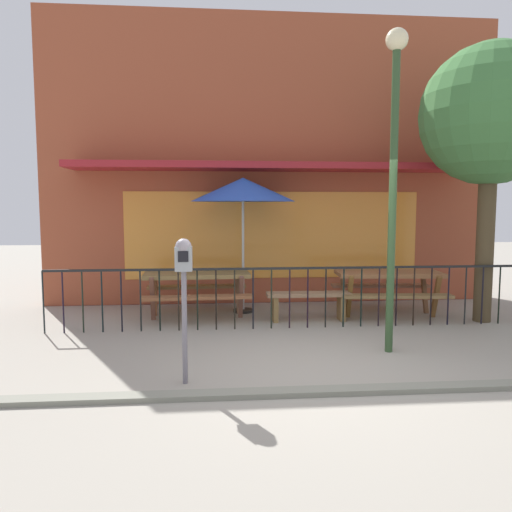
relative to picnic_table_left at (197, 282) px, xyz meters
name	(u,v)px	position (x,y,z in m)	size (l,w,h in m)	color
ground	(317,371)	(1.47, -3.01, -0.61)	(40.00, 40.00, 0.00)	gray
pub_storefront	(272,163)	(1.47, 1.39, 2.17)	(8.91, 1.45, 5.60)	#592E24
patio_fence_front	(290,286)	(1.47, -0.95, 0.05)	(7.50, 0.04, 0.97)	black
picnic_table_left	(197,282)	(0.00, 0.00, 0.00)	(1.85, 1.43, 0.79)	olive
picnic_table_right	(388,281)	(3.35, -0.18, 0.00)	(1.90, 1.50, 0.79)	#905E39
patio_umbrella	(243,190)	(0.82, 0.31, 1.59)	(1.85, 1.85, 2.42)	black
patio_bench	(308,300)	(1.87, -0.48, -0.26)	(1.40, 0.34, 0.48)	#977252
parking_meter_near	(184,272)	(-0.03, -3.28, 0.60)	(0.18, 0.17, 1.57)	slate
street_tree	(491,117)	(4.75, -0.76, 2.74)	(2.25, 2.25, 4.51)	#4C3E27
street_lamp	(394,146)	(2.58, -2.32, 2.06)	(0.28, 0.28, 4.11)	#2E4927
curb_edge	(331,393)	(1.47, -3.71, -0.61)	(12.47, 0.20, 0.11)	gray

